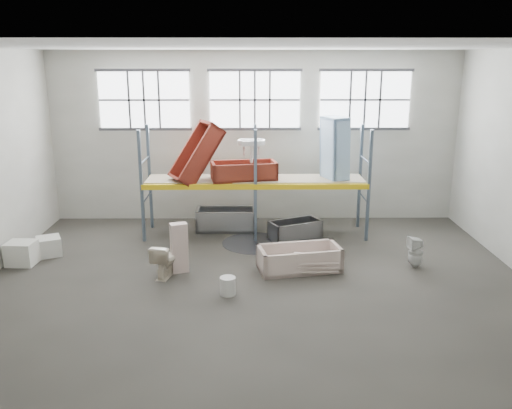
{
  "coord_description": "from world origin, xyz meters",
  "views": [
    {
      "loc": [
        -0.13,
        -10.86,
        4.81
      ],
      "look_at": [
        0.0,
        1.5,
        1.4
      ],
      "focal_mm": 37.7,
      "sensor_mm": 36.0,
      "label": 1
    }
  ],
  "objects_px": {
    "steel_tub_left": "(226,219)",
    "bucket": "(228,286)",
    "cistern_tall": "(179,248)",
    "steel_tub_right": "(295,230)",
    "rust_tub_flat": "(244,171)",
    "bathtub_beige": "(299,258)",
    "blue_tub_upright": "(335,149)",
    "toilet_beige": "(165,260)",
    "toilet_white": "(416,252)",
    "carton_near": "(22,253)"
  },
  "relations": [
    {
      "from": "cistern_tall",
      "to": "carton_near",
      "type": "bearing_deg",
      "value": 152.67
    },
    {
      "from": "bathtub_beige",
      "to": "bucket",
      "type": "height_order",
      "value": "bathtub_beige"
    },
    {
      "from": "toilet_white",
      "to": "blue_tub_upright",
      "type": "bearing_deg",
      "value": -156.37
    },
    {
      "from": "cistern_tall",
      "to": "bucket",
      "type": "bearing_deg",
      "value": -67.28
    },
    {
      "from": "cistern_tall",
      "to": "blue_tub_upright",
      "type": "relative_size",
      "value": 0.67
    },
    {
      "from": "cistern_tall",
      "to": "blue_tub_upright",
      "type": "bearing_deg",
      "value": 15.13
    },
    {
      "from": "bathtub_beige",
      "to": "toilet_white",
      "type": "height_order",
      "value": "toilet_white"
    },
    {
      "from": "blue_tub_upright",
      "to": "carton_near",
      "type": "bearing_deg",
      "value": -163.82
    },
    {
      "from": "rust_tub_flat",
      "to": "toilet_beige",
      "type": "bearing_deg",
      "value": -120.99
    },
    {
      "from": "steel_tub_left",
      "to": "bucket",
      "type": "xyz_separation_m",
      "value": [
        0.23,
        -4.39,
        -0.11
      ]
    },
    {
      "from": "steel_tub_left",
      "to": "carton_near",
      "type": "relative_size",
      "value": 2.57
    },
    {
      "from": "bucket",
      "to": "steel_tub_left",
      "type": "bearing_deg",
      "value": 92.99
    },
    {
      "from": "blue_tub_upright",
      "to": "toilet_beige",
      "type": "bearing_deg",
      "value": -144.41
    },
    {
      "from": "toilet_beige",
      "to": "toilet_white",
      "type": "bearing_deg",
      "value": -161.37
    },
    {
      "from": "blue_tub_upright",
      "to": "steel_tub_left",
      "type": "bearing_deg",
      "value": 172.8
    },
    {
      "from": "bathtub_beige",
      "to": "blue_tub_upright",
      "type": "bearing_deg",
      "value": 55.44
    },
    {
      "from": "blue_tub_upright",
      "to": "bucket",
      "type": "xyz_separation_m",
      "value": [
        -2.76,
        -4.01,
        -2.2
      ]
    },
    {
      "from": "steel_tub_left",
      "to": "steel_tub_right",
      "type": "xyz_separation_m",
      "value": [
        1.92,
        -0.81,
        -0.05
      ]
    },
    {
      "from": "cistern_tall",
      "to": "toilet_white",
      "type": "bearing_deg",
      "value": -17.56
    },
    {
      "from": "toilet_beige",
      "to": "carton_near",
      "type": "distance_m",
      "value": 3.62
    },
    {
      "from": "steel_tub_right",
      "to": "blue_tub_upright",
      "type": "relative_size",
      "value": 0.79
    },
    {
      "from": "toilet_beige",
      "to": "toilet_white",
      "type": "relative_size",
      "value": 1.05
    },
    {
      "from": "bathtub_beige",
      "to": "cistern_tall",
      "type": "relative_size",
      "value": 1.61
    },
    {
      "from": "bathtub_beige",
      "to": "steel_tub_right",
      "type": "height_order",
      "value": "bathtub_beige"
    },
    {
      "from": "steel_tub_right",
      "to": "blue_tub_upright",
      "type": "xyz_separation_m",
      "value": [
        1.07,
        0.43,
        2.14
      ]
    },
    {
      "from": "steel_tub_left",
      "to": "carton_near",
      "type": "distance_m",
      "value": 5.45
    },
    {
      "from": "bathtub_beige",
      "to": "blue_tub_upright",
      "type": "distance_m",
      "value": 3.59
    },
    {
      "from": "bathtub_beige",
      "to": "bucket",
      "type": "xyz_separation_m",
      "value": [
        -1.61,
        -1.35,
        -0.08
      ]
    },
    {
      "from": "steel_tub_right",
      "to": "bucket",
      "type": "xyz_separation_m",
      "value": [
        -1.69,
        -3.57,
        -0.06
      ]
    },
    {
      "from": "bucket",
      "to": "carton_near",
      "type": "distance_m",
      "value": 5.3
    },
    {
      "from": "toilet_beige",
      "to": "carton_near",
      "type": "xyz_separation_m",
      "value": [
        -3.54,
        0.77,
        -0.11
      ]
    },
    {
      "from": "steel_tub_left",
      "to": "blue_tub_upright",
      "type": "bearing_deg",
      "value": -7.2
    },
    {
      "from": "toilet_beige",
      "to": "steel_tub_right",
      "type": "bearing_deg",
      "value": -126.92
    },
    {
      "from": "steel_tub_left",
      "to": "bucket",
      "type": "bearing_deg",
      "value": -87.01
    },
    {
      "from": "toilet_beige",
      "to": "blue_tub_upright",
      "type": "height_order",
      "value": "blue_tub_upright"
    },
    {
      "from": "toilet_beige",
      "to": "bucket",
      "type": "bearing_deg",
      "value": 159.74
    },
    {
      "from": "steel_tub_right",
      "to": "rust_tub_flat",
      "type": "distance_m",
      "value": 2.13
    },
    {
      "from": "bucket",
      "to": "bathtub_beige",
      "type": "bearing_deg",
      "value": 39.92
    },
    {
      "from": "steel_tub_left",
      "to": "bucket",
      "type": "height_order",
      "value": "steel_tub_left"
    },
    {
      "from": "cistern_tall",
      "to": "carton_near",
      "type": "distance_m",
      "value": 3.89
    },
    {
      "from": "cistern_tall",
      "to": "steel_tub_left",
      "type": "height_order",
      "value": "cistern_tall"
    },
    {
      "from": "cistern_tall",
      "to": "steel_tub_right",
      "type": "relative_size",
      "value": 0.85
    },
    {
      "from": "cistern_tall",
      "to": "carton_near",
      "type": "xyz_separation_m",
      "value": [
        -3.84,
        0.5,
        -0.3
      ]
    },
    {
      "from": "bucket",
      "to": "carton_near",
      "type": "xyz_separation_m",
      "value": [
        -5.0,
        1.76,
        0.09
      ]
    },
    {
      "from": "toilet_beige",
      "to": "bucket",
      "type": "distance_m",
      "value": 1.78
    },
    {
      "from": "steel_tub_left",
      "to": "blue_tub_upright",
      "type": "xyz_separation_m",
      "value": [
        2.99,
        -0.38,
        2.09
      ]
    },
    {
      "from": "toilet_beige",
      "to": "blue_tub_upright",
      "type": "distance_m",
      "value": 5.57
    },
    {
      "from": "cistern_tall",
      "to": "bucket",
      "type": "xyz_separation_m",
      "value": [
        1.16,
        -1.26,
        -0.39
      ]
    },
    {
      "from": "cistern_tall",
      "to": "toilet_beige",
      "type": "bearing_deg",
      "value": -158.15
    },
    {
      "from": "bathtub_beige",
      "to": "toilet_beige",
      "type": "height_order",
      "value": "toilet_beige"
    }
  ]
}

